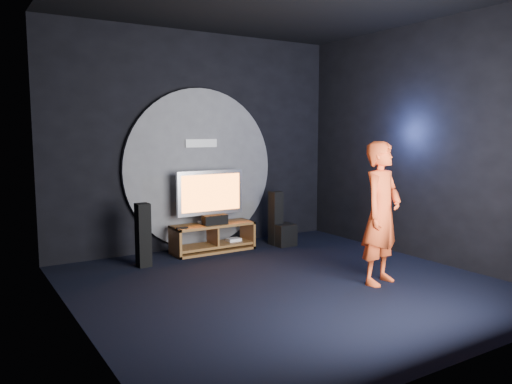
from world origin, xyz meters
TOP-DOWN VIEW (x-y plane):
  - floor at (0.00, 0.00)m, footprint 5.00×5.00m
  - back_wall at (0.00, 2.50)m, footprint 5.00×0.04m
  - front_wall at (0.00, -2.50)m, footprint 5.00×0.04m
  - left_wall at (-2.50, 0.00)m, footprint 0.04×5.00m
  - right_wall at (2.50, 0.00)m, footprint 0.04×5.00m
  - wall_disc_panel at (0.00, 2.44)m, footprint 2.60×0.11m
  - media_console at (0.03, 2.05)m, footprint 1.34×0.45m
  - tv at (0.02, 2.12)m, footprint 1.14×0.22m
  - center_speaker at (0.02, 1.97)m, footprint 0.40×0.15m
  - remote at (-0.56, 1.93)m, footprint 0.18×0.05m
  - tower_speaker_left at (-1.22, 1.77)m, footprint 0.18×0.20m
  - tower_speaker_right at (1.14, 1.91)m, footprint 0.18×0.20m
  - subwoofer at (1.22, 1.79)m, footprint 0.33×0.33m
  - player at (1.06, -0.56)m, footprint 0.75×0.59m

SIDE VIEW (x-z plane):
  - floor at x=0.00m, z-range 0.00..0.00m
  - subwoofer at x=1.22m, z-range 0.00..0.37m
  - media_console at x=0.03m, z-range -0.03..0.42m
  - tower_speaker_left at x=-1.22m, z-range 0.00..0.91m
  - tower_speaker_right at x=1.14m, z-range 0.00..0.91m
  - remote at x=-0.56m, z-range 0.45..0.47m
  - center_speaker at x=0.02m, z-range 0.45..0.60m
  - player at x=1.06m, z-range 0.00..1.79m
  - tv at x=0.02m, z-range 0.49..1.34m
  - wall_disc_panel at x=0.00m, z-range 0.00..2.60m
  - back_wall at x=0.00m, z-range 0.00..3.50m
  - front_wall at x=0.00m, z-range 0.00..3.50m
  - left_wall at x=-2.50m, z-range 0.00..3.50m
  - right_wall at x=2.50m, z-range 0.00..3.50m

